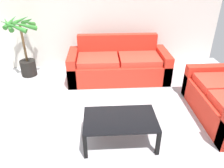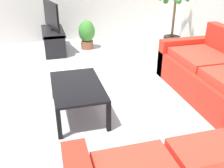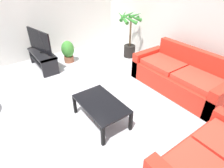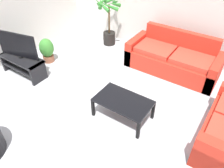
{
  "view_description": "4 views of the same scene",
  "coord_description": "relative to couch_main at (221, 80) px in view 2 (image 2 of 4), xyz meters",
  "views": [
    {
      "loc": [
        0.2,
        -2.09,
        2.27
      ],
      "look_at": [
        0.37,
        0.81,
        0.66
      ],
      "focal_mm": 35.17,
      "sensor_mm": 36.0,
      "label": 1
    },
    {
      "loc": [
        3.36,
        -0.05,
        1.83
      ],
      "look_at": [
        0.69,
        0.68,
        0.48
      ],
      "focal_mm": 41.59,
      "sensor_mm": 36.0,
      "label": 2
    },
    {
      "loc": [
        2.64,
        -1.06,
        2.42
      ],
      "look_at": [
        0.18,
        0.73,
        0.48
      ],
      "focal_mm": 30.3,
      "sensor_mm": 36.0,
      "label": 3
    },
    {
      "loc": [
        1.92,
        -2.22,
        3.04
      ],
      "look_at": [
        0.13,
        0.41,
        0.56
      ],
      "focal_mm": 35.29,
      "sensor_mm": 36.0,
      "label": 4
    }
  ],
  "objects": [
    {
      "name": "ground_plane",
      "position": [
        -0.61,
        -2.28,
        -0.3
      ],
      "size": [
        6.6,
        6.6,
        0.0
      ],
      "primitive_type": "plane",
      "color": "#B2B2B7"
    },
    {
      "name": "coffee_table",
      "position": [
        -0.15,
        -1.99,
        0.05
      ],
      "size": [
        1.0,
        0.61,
        0.41
      ],
      "color": "black",
      "rests_on": "ground"
    },
    {
      "name": "couch_main",
      "position": [
        0.0,
        0.0,
        0.0
      ],
      "size": [
        2.12,
        0.9,
        0.9
      ],
      "color": "red",
      "rests_on": "ground"
    },
    {
      "name": "tv_stand",
      "position": [
        -2.8,
        -2.12,
        -0.01
      ],
      "size": [
        1.1,
        0.45,
        0.45
      ],
      "color": "black",
      "rests_on": "ground"
    },
    {
      "name": "potted_palm",
      "position": [
        -2.03,
        0.24,
        0.32
      ],
      "size": [
        0.75,
        0.73,
        1.34
      ],
      "color": "black",
      "rests_on": "ground"
    },
    {
      "name": "potted_plant_small",
      "position": [
        -2.77,
        -1.4,
        0.03
      ],
      "size": [
        0.36,
        0.36,
        0.62
      ],
      "color": "brown",
      "rests_on": "ground"
    },
    {
      "name": "tv",
      "position": [
        -2.81,
        -2.12,
        0.46
      ],
      "size": [
        0.98,
        0.24,
        0.6
      ],
      "color": "black",
      "rests_on": "tv_stand"
    }
  ]
}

